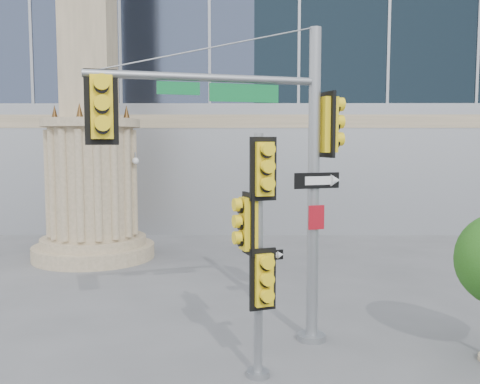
{
  "coord_description": "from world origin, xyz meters",
  "views": [
    {
      "loc": [
        -0.49,
        -10.39,
        4.29
      ],
      "look_at": [
        -0.56,
        2.0,
        3.12
      ],
      "focal_mm": 40.0,
      "sensor_mm": 36.0,
      "label": 1
    }
  ],
  "objects": [
    {
      "name": "secondary_signal_pole",
      "position": [
        -0.23,
        -1.07,
        2.61
      ],
      "size": [
        0.83,
        0.6,
        4.44
      ],
      "rotation": [
        0.0,
        0.0,
        0.37
      ],
      "color": "slate",
      "rests_on": "ground"
    },
    {
      "name": "monument",
      "position": [
        -6.0,
        9.0,
        5.52
      ],
      "size": [
        4.4,
        4.4,
        16.6
      ],
      "color": "gray",
      "rests_on": "ground"
    },
    {
      "name": "ground",
      "position": [
        0.0,
        0.0,
        0.0
      ],
      "size": [
        120.0,
        120.0,
        0.0
      ],
      "primitive_type": "plane",
      "color": "#545456",
      "rests_on": "ground"
    },
    {
      "name": "main_signal_pole",
      "position": [
        -0.14,
        0.47,
        4.11
      ],
      "size": [
        4.97,
        2.03,
        6.63
      ],
      "rotation": [
        0.0,
        0.0,
        0.32
      ],
      "color": "slate",
      "rests_on": "ground"
    }
  ]
}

